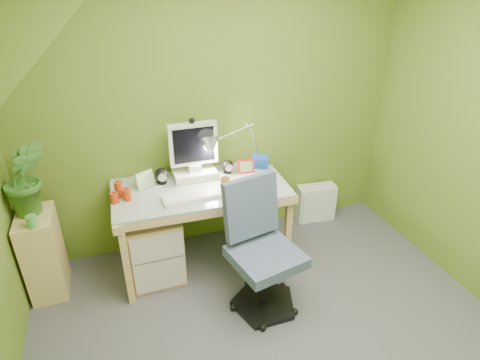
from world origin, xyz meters
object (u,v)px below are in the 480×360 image
object	(u,v)px
desk	(202,225)
side_ledge	(44,254)
monitor	(193,149)
desk_lamp	(247,135)
task_chair	(266,256)
potted_plant	(26,178)
radiator	(316,203)

from	to	relation	value
desk	side_ledge	size ratio (longest dim) A/B	2.00
monitor	desk_lamp	world-z (taller)	desk_lamp
desk	task_chair	xyz separation A→B (m)	(0.29, -0.65, 0.10)
desk	task_chair	world-z (taller)	task_chair
potted_plant	task_chair	xyz separation A→B (m)	(1.48, -0.76, -0.48)
desk_lamp	task_chair	xyz separation A→B (m)	(-0.16, -0.83, -0.56)
side_ledge	task_chair	world-z (taller)	task_chair
desk	desk_lamp	size ratio (longest dim) A/B	2.21
desk_lamp	potted_plant	xyz separation A→B (m)	(-1.64, -0.07, -0.07)
monitor	task_chair	world-z (taller)	monitor
monitor	task_chair	xyz separation A→B (m)	(0.29, -0.83, -0.50)
radiator	desk_lamp	bearing A→B (deg)	-167.06
side_ledge	task_chair	distance (m)	1.66
side_ledge	radiator	world-z (taller)	side_ledge
desk	radiator	distance (m)	1.25
desk	monitor	world-z (taller)	monitor
desk_lamp	potted_plant	size ratio (longest dim) A/B	1.10
task_chair	desk	bearing A→B (deg)	102.19
potted_plant	radiator	distance (m)	2.52
radiator	monitor	bearing A→B (deg)	-169.60
monitor	side_ledge	bearing A→B (deg)	-173.54
task_chair	radiator	xyz separation A→B (m)	(0.91, 0.92, -0.28)
task_chair	radiator	bearing A→B (deg)	33.29
potted_plant	desk	bearing A→B (deg)	-5.06
potted_plant	radiator	world-z (taller)	potted_plant
desk	side_ledge	world-z (taller)	desk
desk_lamp	radiator	distance (m)	1.13
monitor	side_ledge	xyz separation A→B (m)	(-1.20, -0.12, -0.63)
monitor	task_chair	size ratio (longest dim) A/B	0.54
side_ledge	potted_plant	xyz separation A→B (m)	(0.01, 0.05, 0.61)
desk	monitor	xyz separation A→B (m)	(-0.00, 0.18, 0.61)
monitor	desk	bearing A→B (deg)	-89.44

